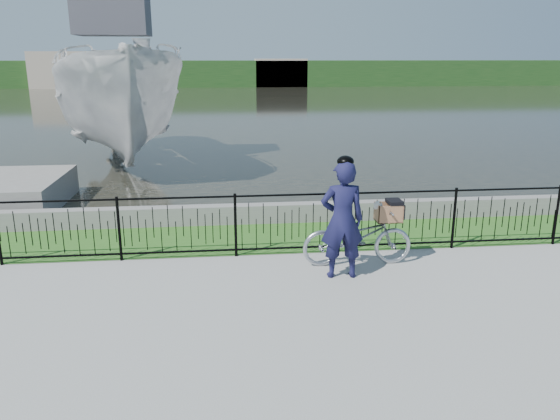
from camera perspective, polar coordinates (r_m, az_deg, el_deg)
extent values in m
plane|color=gray|center=(8.41, 2.64, -8.37)|extent=(120.00, 120.00, 0.00)
cube|color=#2F621E|center=(10.81, 0.55, -2.75)|extent=(60.00, 2.00, 0.01)
plane|color=#28271E|center=(40.75, -4.53, 10.85)|extent=(120.00, 120.00, 0.00)
cube|color=slate|center=(11.70, -0.01, -0.30)|extent=(60.00, 0.30, 0.40)
cube|color=#22481B|center=(67.62, -5.30, 14.02)|extent=(120.00, 6.00, 3.00)
cube|color=#A99B88|center=(67.71, -21.13, 13.50)|extent=(8.00, 4.00, 4.00)
cube|color=#A99B88|center=(66.50, 0.06, 14.15)|extent=(6.00, 3.00, 3.20)
imported|color=#A6ABB2|center=(9.33, 8.08, -2.82)|extent=(1.86, 0.65, 0.98)
cube|color=black|center=(9.39, 11.22, -1.14)|extent=(0.38, 0.18, 0.02)
cube|color=#956645|center=(9.38, 11.22, -1.10)|extent=(0.43, 0.31, 0.01)
cube|color=#956645|center=(9.48, 11.01, 0.01)|extent=(0.43, 0.02, 0.31)
cube|color=#956645|center=(9.21, 11.54, -0.50)|extent=(0.43, 0.01, 0.31)
cube|color=#956645|center=(9.41, 12.46, -0.20)|extent=(0.02, 0.31, 0.31)
cube|color=#956645|center=(9.29, 10.06, -0.28)|extent=(0.02, 0.31, 0.31)
cube|color=black|center=(9.32, 11.88, 0.86)|extent=(0.23, 0.33, 0.06)
cube|color=black|center=(9.40, 12.58, -0.02)|extent=(0.02, 0.33, 0.24)
ellipsoid|color=silver|center=(9.34, 11.15, -0.38)|extent=(0.31, 0.22, 0.20)
sphere|color=silver|center=(9.23, 10.21, 0.48)|extent=(0.15, 0.15, 0.15)
sphere|color=silver|center=(9.21, 9.94, 0.26)|extent=(0.07, 0.07, 0.07)
sphere|color=black|center=(9.20, 9.80, 0.21)|extent=(0.02, 0.02, 0.02)
cone|color=#A67445|center=(9.28, 10.13, 0.94)|extent=(0.06, 0.08, 0.08)
cone|color=#A67445|center=(9.19, 10.42, 0.78)|extent=(0.06, 0.08, 0.08)
imported|color=#141438|center=(8.65, 6.51, -1.05)|extent=(0.70, 0.47, 1.90)
ellipsoid|color=black|center=(8.43, 6.71, 5.01)|extent=(0.26, 0.29, 0.18)
imported|color=silver|center=(18.63, -16.46, 10.48)|extent=(6.12, 10.62, 3.86)
cube|color=#3F3F47|center=(18.63, -17.20, 19.48)|extent=(2.20, 1.60, 1.60)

